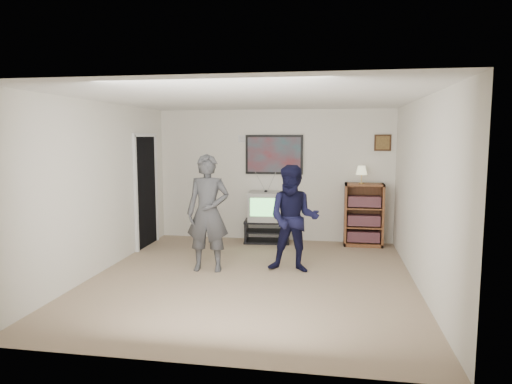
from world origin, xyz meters
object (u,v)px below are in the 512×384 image
(bookshelf, at_px, (364,215))
(person_tall, at_px, (208,213))
(media_stand, at_px, (267,231))
(crt_television, at_px, (266,206))
(person_short, at_px, (294,219))

(bookshelf, xyz_separation_m, person_tall, (-2.39, -1.99, 0.30))
(media_stand, relative_size, person_tall, 0.51)
(person_tall, bearing_deg, bookshelf, 36.15)
(crt_television, xyz_separation_m, person_short, (0.67, -1.79, 0.10))
(media_stand, xyz_separation_m, bookshelf, (1.78, 0.05, 0.36))
(crt_television, height_order, person_short, person_short)
(bookshelf, bearing_deg, crt_television, -178.41)
(crt_television, height_order, person_tall, person_tall)
(person_tall, relative_size, person_short, 1.10)
(person_tall, distance_m, person_short, 1.27)
(media_stand, distance_m, person_short, 1.99)
(person_tall, bearing_deg, person_short, 3.35)
(media_stand, distance_m, crt_television, 0.48)
(person_short, bearing_deg, person_tall, -170.19)
(media_stand, xyz_separation_m, person_tall, (-0.61, -1.94, 0.66))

